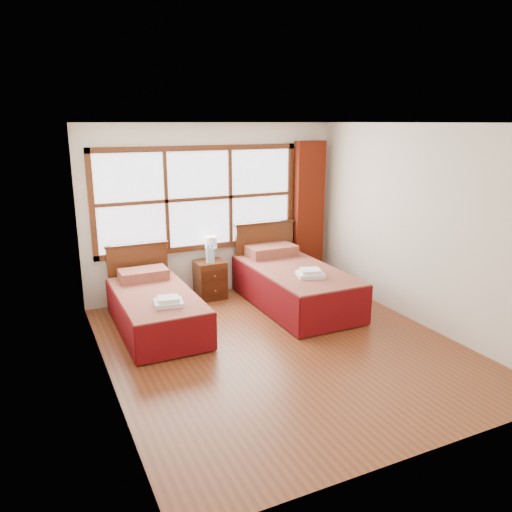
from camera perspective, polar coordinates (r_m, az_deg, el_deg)
name	(u,v)px	position (r m, az deg, el deg)	size (l,w,h in m)	color
floor	(282,346)	(6.09, 3.01, -10.29)	(4.50, 4.50, 0.00)	brown
ceiling	(286,123)	(5.51, 3.40, 14.96)	(4.50, 4.50, 0.00)	white
wall_back	(214,210)	(7.67, -4.81, 5.22)	(4.00, 4.00, 0.00)	silver
wall_left	(102,262)	(5.05, -17.21, -0.63)	(4.50, 4.50, 0.00)	silver
wall_right	(420,226)	(6.82, 18.19, 3.26)	(4.50, 4.50, 0.00)	silver
window	(199,199)	(7.52, -6.54, 6.52)	(3.16, 0.06, 1.56)	white
curtain	(309,212)	(8.26, 6.05, 4.98)	(0.50, 0.16, 2.30)	#5B1709
bed_left	(155,307)	(6.62, -11.44, -5.79)	(0.96, 1.98, 0.93)	#37190B
bed_right	(293,283)	(7.31, 4.25, -3.14)	(1.10, 2.13, 1.07)	#37190B
nightstand	(210,280)	(7.62, -5.24, -2.70)	(0.43, 0.43, 0.58)	#4C2410
towels_left	(168,302)	(6.06, -9.97, -5.15)	(0.37, 0.34, 0.10)	white
towels_right	(310,273)	(6.82, 6.24, -1.98)	(0.42, 0.39, 0.10)	white
lamp	(211,243)	(7.58, -5.19, 1.47)	(0.19, 0.19, 0.36)	#BB873B
bottle_near	(208,255)	(7.43, -5.48, 0.12)	(0.07, 0.07, 0.27)	silver
bottle_far	(212,255)	(7.42, -5.03, 0.14)	(0.07, 0.07, 0.27)	silver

